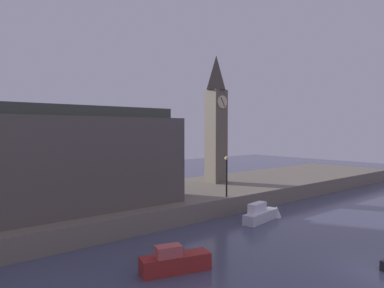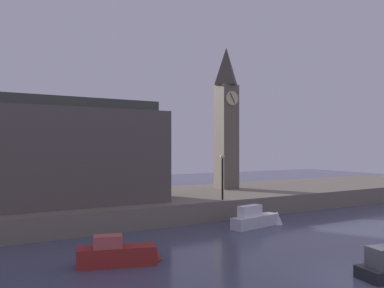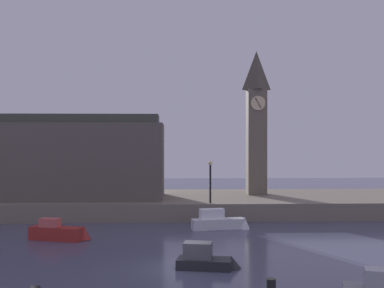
% 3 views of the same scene
% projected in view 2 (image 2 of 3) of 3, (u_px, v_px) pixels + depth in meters
% --- Properties ---
extents(ground_plane, '(120.00, 120.00, 0.00)m').
position_uv_depth(ground_plane, '(374.00, 282.00, 16.04)').
color(ground_plane, '#474C66').
extents(far_embankment, '(70.00, 12.00, 1.50)m').
position_uv_depth(far_embankment, '(163.00, 203.00, 33.37)').
color(far_embankment, slate).
rests_on(far_embankment, ground).
extents(clock_tower, '(1.99, 2.05, 13.88)m').
position_uv_depth(clock_tower, '(226.00, 115.00, 38.21)').
color(clock_tower, '#6B6051').
rests_on(clock_tower, far_embankment).
extents(parliament_hall, '(17.37, 6.37, 11.96)m').
position_uv_depth(parliament_hall, '(35.00, 152.00, 27.02)').
color(parliament_hall, '#5B544C').
rests_on(parliament_hall, far_embankment).
extents(streetlamp, '(0.36, 0.36, 3.52)m').
position_uv_depth(streetlamp, '(222.00, 171.00, 30.03)').
color(streetlamp, black).
rests_on(streetlamp, far_embankment).
extents(boat_dinghy_red, '(4.34, 2.07, 1.46)m').
position_uv_depth(boat_dinghy_red, '(122.00, 253.00, 18.49)').
color(boat_dinghy_red, maroon).
rests_on(boat_dinghy_red, ground).
extents(boat_ferry_white, '(4.58, 1.63, 1.61)m').
position_uv_depth(boat_ferry_white, '(258.00, 219.00, 27.21)').
color(boat_ferry_white, silver).
rests_on(boat_ferry_white, ground).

